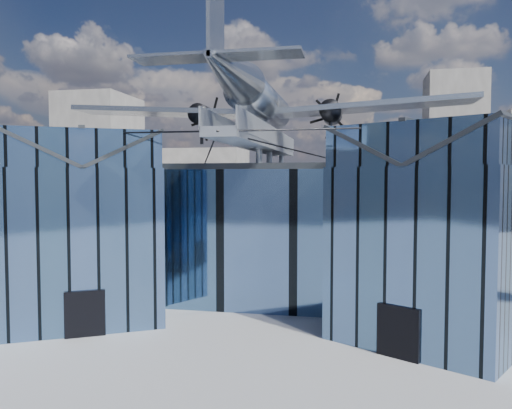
# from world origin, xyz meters

# --- Properties ---
(ground_plane) EXTENTS (120.00, 120.00, 0.00)m
(ground_plane) POSITION_xyz_m (0.00, 0.00, 0.00)
(ground_plane) COLOR #959599
(museum) EXTENTS (32.88, 24.50, 17.60)m
(museum) POSITION_xyz_m (0.00, 5.82, 5.54)
(museum) COLOR #4B6C98
(museum) RESTS_ON ground
(bg_towers) EXTENTS (77.00, 24.50, 26.00)m
(bg_towers) POSITION_xyz_m (1.45, 50.49, 10.01)
(bg_towers) COLOR gray
(bg_towers) RESTS_ON ground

